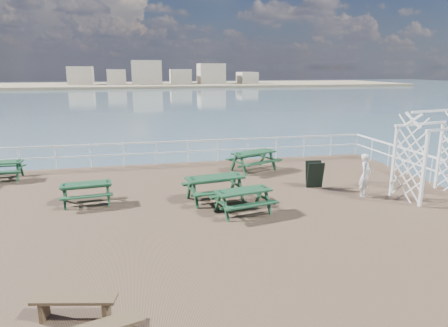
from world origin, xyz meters
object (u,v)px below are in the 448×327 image
Objects in this scene: picnic_table_b at (86,189)px; flat_bench_far at (75,303)px; picnic_table_d at (215,183)px; picnic_table_e at (243,196)px; trellis_arbor at (432,159)px; picnic_table_c at (254,157)px; person at (365,175)px; picnic_table_a at (0,167)px.

picnic_table_b is 6.59m from flat_bench_far.
picnic_table_e is at bearing -75.30° from picnic_table_d.
picnic_table_b is at bearing 159.56° from trellis_arbor.
picnic_table_b reaches higher than flat_bench_far.
person is (2.79, -4.30, 0.15)m from picnic_table_c.
picnic_table_c reaches higher than picnic_table_a.
picnic_table_d is at bearing -14.28° from picnic_table_b.
picnic_table_c is 1.10× the size of picnic_table_d.
picnic_table_a is 9.15m from picnic_table_d.
picnic_table_a is 0.56× the size of trellis_arbor.
picnic_table_a is 5.38m from picnic_table_b.
picnic_table_c is 1.56× the size of flat_bench_far.
picnic_table_c reaches higher than picnic_table_d.
picnic_table_d reaches higher than picnic_table_a.
picnic_table_c is at bearing 18.21° from picnic_table_b.
flat_bench_far is 0.50× the size of trellis_arbor.
picnic_table_d is 1.41× the size of flat_bench_far.
picnic_table_d is at bearing 70.02° from flat_bench_far.
picnic_table_a is 10.48m from picnic_table_c.
picnic_table_a is 0.79× the size of picnic_table_d.
flat_bench_far is at bearing -68.82° from picnic_table_a.
picnic_table_d is 1.51m from picnic_table_e.
picnic_table_d is at bearing 102.19° from picnic_table_e.
picnic_table_a is 16.44m from trellis_arbor.
picnic_table_c is at bearing 46.77° from picnic_table_d.
picnic_table_e is 0.65× the size of trellis_arbor.
picnic_table_a is 0.87× the size of picnic_table_e.
picnic_table_c reaches higher than picnic_table_b.
flat_bench_far is at bearing -168.50° from trellis_arbor.
picnic_table_d is at bearing 130.71° from person.
trellis_arbor reaches higher than picnic_table_c.
picnic_table_a is at bearing 116.76° from person.
picnic_table_b is at bearing -177.31° from picnic_table_c.
trellis_arbor is at bearing -15.16° from picnic_table_b.
picnic_table_e is 6.85m from trellis_arbor.
trellis_arbor is (11.65, -1.84, 0.85)m from picnic_table_b.
picnic_table_c is 5.13m from person.
picnic_table_c is 1.21× the size of picnic_table_e.
person is (13.24, -5.12, 0.23)m from picnic_table_a.
picnic_table_d is at bearing -145.68° from picnic_table_c.
picnic_table_e is 1.29× the size of flat_bench_far.
picnic_table_e is at bearing 58.63° from flat_bench_far.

